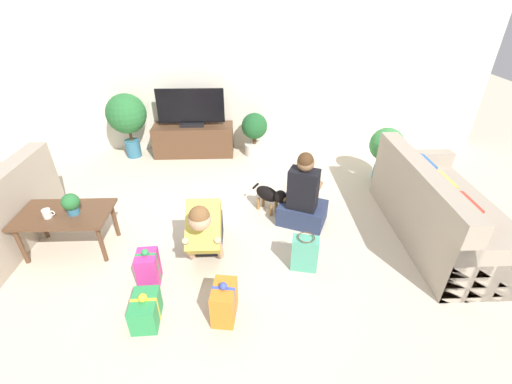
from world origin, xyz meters
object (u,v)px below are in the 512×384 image
object	(u,v)px
gift_bag_a	(305,253)
mug	(47,214)
tv_console	(194,140)
coffee_table	(65,218)
gift_box_c	(148,268)
tv	(191,110)
potted_plant_back_left	(127,116)
person_kneeling	(205,229)
potted_plant_corner_right	(386,147)
gift_box_a	(224,302)
sofa_right	(440,213)
tabletop_plant	(71,203)
person_sitting	(303,199)
gift_box_b	(146,310)
potted_plant_back_right	(254,131)
dog	(271,195)

from	to	relation	value
gift_bag_a	mug	distance (m)	2.52
mug	tv_console	bearing A→B (deg)	65.07
mug	coffee_table	bearing A→B (deg)	33.14
gift_box_c	tv	bearing A→B (deg)	88.20
potted_plant_back_left	coffee_table	bearing A→B (deg)	-90.60
person_kneeling	mug	size ratio (longest dim) A/B	6.66
potted_plant_corner_right	gift_bag_a	size ratio (longest dim) A/B	1.96
person_kneeling	gift_box_a	bearing A→B (deg)	-74.54
sofa_right	coffee_table	distance (m)	3.90
tabletop_plant	person_sitting	bearing A→B (deg)	9.26
gift_box_b	gift_bag_a	distance (m)	1.51
potted_plant_back_right	potted_plant_back_left	size ratio (longest dim) A/B	0.68
person_kneeling	gift_bag_a	distance (m)	1.00
coffee_table	gift_box_b	distance (m)	1.39
coffee_table	person_sitting	distance (m)	2.49
dog	person_kneeling	bearing A→B (deg)	-179.04
tv_console	gift_box_c	bearing A→B (deg)	-91.80
sofa_right	coffee_table	xyz separation A→B (m)	(-3.90, -0.08, 0.10)
person_sitting	gift_bag_a	xyz separation A→B (m)	(-0.09, -0.74, -0.14)
gift_box_c	gift_box_b	bearing A→B (deg)	-81.03
sofa_right	coffee_table	size ratio (longest dim) A/B	2.12
person_kneeling	dog	bearing A→B (deg)	47.15
gift_box_a	dog	bearing A→B (deg)	71.98
tv	person_sitting	size ratio (longest dim) A/B	1.13
tv_console	gift_bag_a	distance (m)	3.03
gift_bag_a	tv_console	bearing A→B (deg)	116.99
gift_box_b	gift_box_c	bearing A→B (deg)	98.97
potted_plant_back_left	tabletop_plant	size ratio (longest dim) A/B	4.53
sofa_right	person_kneeling	bearing A→B (deg)	95.80
person_kneeling	person_sitting	bearing A→B (deg)	26.90
tv_console	tv	world-z (taller)	tv
potted_plant_corner_right	tv_console	bearing A→B (deg)	161.27
potted_plant_back_right	dog	world-z (taller)	potted_plant_back_right
potted_plant_back_right	gift_box_c	size ratio (longest dim) A/B	1.73
sofa_right	coffee_table	world-z (taller)	sofa_right
potted_plant_back_left	mug	xyz separation A→B (m)	(-0.13, -2.34, -0.17)
tv_console	tv	size ratio (longest dim) A/B	1.22
coffee_table	dog	bearing A→B (deg)	15.61
tv	dog	size ratio (longest dim) A/B	2.56
tv	gift_bag_a	xyz separation A→B (m)	(1.37, -2.70, -0.56)
tv_console	sofa_right	bearing A→B (deg)	-37.64
tv_console	mug	distance (m)	2.65
gift_bag_a	mug	bearing A→B (deg)	172.96
tv_console	person_kneeling	bearing A→B (deg)	-80.60
potted_plant_back_left	gift_box_b	bearing A→B (deg)	-73.45
tv_console	potted_plant_corner_right	bearing A→B (deg)	-18.73
potted_plant_back_right	mug	bearing A→B (deg)	-131.74
sofa_right	gift_box_c	size ratio (longest dim) A/B	4.78
person_sitting	gift_box_a	bearing A→B (deg)	80.40
potted_plant_back_left	person_sitting	distance (m)	3.11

